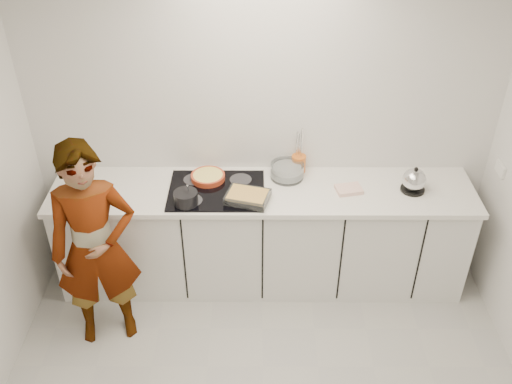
{
  "coord_description": "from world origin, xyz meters",
  "views": [
    {
      "loc": [
        -0.04,
        -2.28,
        3.38
      ],
      "look_at": [
        -0.05,
        1.05,
        1.05
      ],
      "focal_mm": 40.0,
      "sensor_mm": 36.0,
      "label": 1
    }
  ],
  "objects_px": {
    "saucepan": "(186,198)",
    "mixing_bowl": "(287,171)",
    "kettle": "(414,181)",
    "utensil_crock": "(299,164)",
    "cook": "(95,248)",
    "hob": "(217,190)",
    "tart_dish": "(208,177)",
    "baking_dish": "(248,196)"
  },
  "relations": [
    {
      "from": "saucepan",
      "to": "cook",
      "type": "bearing_deg",
      "value": -147.34
    },
    {
      "from": "utensil_crock",
      "to": "cook",
      "type": "relative_size",
      "value": 0.09
    },
    {
      "from": "kettle",
      "to": "utensil_crock",
      "type": "xyz_separation_m",
      "value": [
        -0.85,
        0.27,
        -0.02
      ]
    },
    {
      "from": "saucepan",
      "to": "cook",
      "type": "relative_size",
      "value": 0.13
    },
    {
      "from": "mixing_bowl",
      "to": "baking_dish",
      "type": "bearing_deg",
      "value": -132.91
    },
    {
      "from": "utensil_crock",
      "to": "cook",
      "type": "distance_m",
      "value": 1.68
    },
    {
      "from": "tart_dish",
      "to": "utensil_crock",
      "type": "distance_m",
      "value": 0.73
    },
    {
      "from": "mixing_bowl",
      "to": "kettle",
      "type": "xyz_separation_m",
      "value": [
        0.95,
        -0.18,
        0.03
      ]
    },
    {
      "from": "mixing_bowl",
      "to": "cook",
      "type": "relative_size",
      "value": 0.21
    },
    {
      "from": "hob",
      "to": "baking_dish",
      "type": "xyz_separation_m",
      "value": [
        0.24,
        -0.13,
        0.04
      ]
    },
    {
      "from": "kettle",
      "to": "baking_dish",
      "type": "bearing_deg",
      "value": -173.23
    },
    {
      "from": "hob",
      "to": "kettle",
      "type": "bearing_deg",
      "value": 0.54
    },
    {
      "from": "baking_dish",
      "to": "mixing_bowl",
      "type": "height_order",
      "value": "mixing_bowl"
    },
    {
      "from": "hob",
      "to": "tart_dish",
      "type": "distance_m",
      "value": 0.16
    },
    {
      "from": "cook",
      "to": "kettle",
      "type": "bearing_deg",
      "value": -0.11
    },
    {
      "from": "tart_dish",
      "to": "kettle",
      "type": "relative_size",
      "value": 1.23
    },
    {
      "from": "mixing_bowl",
      "to": "cook",
      "type": "height_order",
      "value": "cook"
    },
    {
      "from": "tart_dish",
      "to": "mixing_bowl",
      "type": "distance_m",
      "value": 0.62
    },
    {
      "from": "hob",
      "to": "tart_dish",
      "type": "relative_size",
      "value": 2.45
    },
    {
      "from": "tart_dish",
      "to": "saucepan",
      "type": "xyz_separation_m",
      "value": [
        -0.14,
        -0.32,
        0.03
      ]
    },
    {
      "from": "saucepan",
      "to": "mixing_bowl",
      "type": "height_order",
      "value": "saucepan"
    },
    {
      "from": "tart_dish",
      "to": "kettle",
      "type": "height_order",
      "value": "kettle"
    },
    {
      "from": "kettle",
      "to": "cook",
      "type": "height_order",
      "value": "cook"
    },
    {
      "from": "kettle",
      "to": "utensil_crock",
      "type": "height_order",
      "value": "kettle"
    },
    {
      "from": "tart_dish",
      "to": "cook",
      "type": "xyz_separation_m",
      "value": [
        -0.73,
        -0.7,
        -0.13
      ]
    },
    {
      "from": "hob",
      "to": "mixing_bowl",
      "type": "xyz_separation_m",
      "value": [
        0.54,
        0.19,
        0.05
      ]
    },
    {
      "from": "tart_dish",
      "to": "mixing_bowl",
      "type": "bearing_deg",
      "value": 4.54
    },
    {
      "from": "saucepan",
      "to": "utensil_crock",
      "type": "relative_size",
      "value": 1.48
    },
    {
      "from": "kettle",
      "to": "utensil_crock",
      "type": "relative_size",
      "value": 1.7
    },
    {
      "from": "utensil_crock",
      "to": "cook",
      "type": "xyz_separation_m",
      "value": [
        -1.44,
        -0.84,
        -0.16
      ]
    },
    {
      "from": "baking_dish",
      "to": "saucepan",
      "type": "bearing_deg",
      "value": -174.69
    },
    {
      "from": "cook",
      "to": "utensil_crock",
      "type": "bearing_deg",
      "value": 16.16
    },
    {
      "from": "mixing_bowl",
      "to": "saucepan",
      "type": "bearing_deg",
      "value": -153.93
    },
    {
      "from": "saucepan",
      "to": "mixing_bowl",
      "type": "bearing_deg",
      "value": 26.07
    },
    {
      "from": "kettle",
      "to": "saucepan",
      "type": "bearing_deg",
      "value": -173.61
    },
    {
      "from": "baking_dish",
      "to": "utensil_crock",
      "type": "height_order",
      "value": "utensil_crock"
    },
    {
      "from": "hob",
      "to": "tart_dish",
      "type": "bearing_deg",
      "value": 117.32
    },
    {
      "from": "tart_dish",
      "to": "baking_dish",
      "type": "distance_m",
      "value": 0.42
    },
    {
      "from": "tart_dish",
      "to": "baking_dish",
      "type": "bearing_deg",
      "value": -41.6
    },
    {
      "from": "baking_dish",
      "to": "utensil_crock",
      "type": "distance_m",
      "value": 0.58
    },
    {
      "from": "hob",
      "to": "mixing_bowl",
      "type": "height_order",
      "value": "mixing_bowl"
    },
    {
      "from": "utensil_crock",
      "to": "mixing_bowl",
      "type": "bearing_deg",
      "value": -135.91
    }
  ]
}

